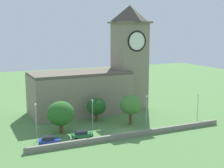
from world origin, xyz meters
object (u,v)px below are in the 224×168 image
object	(u,v)px
streetlamp_west_mid	(93,111)
tree_riverside_west	(131,105)
streetlamp_west_end	(36,117)
tree_riverside_east	(61,113)
car_green	(82,135)
car_blue	(49,140)
tree_churchyard	(97,106)
church	(98,79)
streetlamp_east_mid	(198,102)
streetlamp_central	(147,106)

from	to	relation	value
streetlamp_west_mid	tree_riverside_west	world-z (taller)	streetlamp_west_mid
streetlamp_west_end	tree_riverside_east	distance (m)	6.78
car_green	tree_riverside_west	distance (m)	14.97
car_blue	tree_riverside_west	xyz separation A→B (m)	(20.62, 5.49, 3.91)
streetlamp_west_end	tree_churchyard	size ratio (longest dim) A/B	1.34
car_blue	streetlamp_west_end	world-z (taller)	streetlamp_west_end
church	streetlamp_west_end	xyz separation A→B (m)	(-20.26, -17.79, -3.62)
tree_riverside_west	car_green	bearing A→B (deg)	-160.95
car_green	streetlamp_west_end	world-z (taller)	streetlamp_west_end
car_green	streetlamp_east_mid	bearing A→B (deg)	2.81
car_blue	tree_riverside_east	xyz separation A→B (m)	(4.04, 6.20, 3.44)
streetlamp_east_mid	tree_churchyard	xyz separation A→B (m)	(-23.44, 8.79, -0.76)
streetlamp_west_end	streetlamp_east_mid	distance (m)	39.53
car_blue	tree_churchyard	xyz separation A→B (m)	(14.23, 11.08, 2.85)
car_green	streetlamp_west_end	xyz separation A→B (m)	(-8.81, 2.15, 4.28)
car_blue	tree_churchyard	size ratio (longest dim) A/B	0.77
streetlamp_east_mid	tree_riverside_east	bearing A→B (deg)	173.36
car_green	streetlamp_west_mid	bearing A→B (deg)	35.45
streetlamp_west_end	streetlamp_east_mid	xyz separation A→B (m)	(39.52, -0.64, -0.63)
streetlamp_west_end	tree_riverside_east	size ratio (longest dim) A/B	1.12
streetlamp_west_end	car_green	bearing A→B (deg)	-13.74
streetlamp_central	streetlamp_east_mid	distance (m)	14.61
tree_riverside_east	tree_churchyard	bearing A→B (deg)	25.55
car_green	streetlamp_central	world-z (taller)	streetlamp_central
streetlamp_west_mid	streetlamp_east_mid	size ratio (longest dim) A/B	1.12
church	tree_riverside_west	size ratio (longest dim) A/B	4.62
streetlamp_west_mid	church	bearing A→B (deg)	64.98
streetlamp_central	tree_riverside_east	bearing A→B (deg)	168.56
streetlamp_east_mid	tree_riverside_west	distance (m)	17.36
streetlamp_central	streetlamp_east_mid	size ratio (longest dim) A/B	1.11
streetlamp_west_end	tree_riverside_east	world-z (taller)	streetlamp_west_end
streetlamp_west_end	streetlamp_west_mid	bearing A→B (deg)	0.62
streetlamp_west_end	tree_riverside_west	bearing A→B (deg)	6.50
tree_riverside_west	tree_churchyard	distance (m)	8.55
streetlamp_west_end	streetlamp_east_mid	size ratio (longest dim) A/B	1.16
streetlamp_west_mid	tree_riverside_west	xyz separation A→B (m)	(10.44, 2.43, -0.15)
streetlamp_west_mid	tree_riverside_east	world-z (taller)	streetlamp_west_mid
tree_riverside_west	tree_riverside_east	bearing A→B (deg)	177.53
streetlamp_west_mid	tree_riverside_east	size ratio (longest dim) A/B	1.07
car_blue	car_green	xyz separation A→B (m)	(6.96, 0.78, -0.04)
car_blue	tree_riverside_west	world-z (taller)	tree_riverside_west
tree_riverside_east	tree_riverside_west	bearing A→B (deg)	-2.47
church	car_blue	world-z (taller)	church
tree_riverside_west	church	bearing A→B (deg)	98.23
streetlamp_west_mid	car_blue	bearing A→B (deg)	-163.26
car_green	tree_churchyard	distance (m)	12.93
tree_riverside_east	streetlamp_west_end	bearing A→B (deg)	-150.92
car_blue	streetlamp_west_mid	distance (m)	11.37
tree_churchyard	streetlamp_west_end	bearing A→B (deg)	-153.13
car_blue	tree_riverside_west	size ratio (longest dim) A/B	0.63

